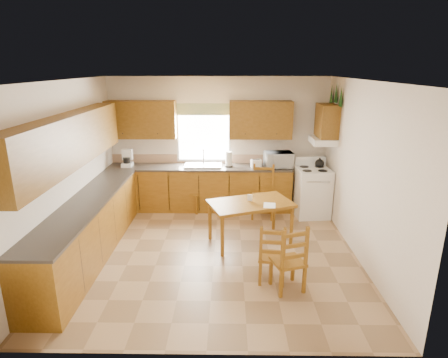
{
  "coord_description": "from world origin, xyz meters",
  "views": [
    {
      "loc": [
        0.23,
        -5.46,
        2.9
      ],
      "look_at": [
        0.15,
        0.3,
        1.15
      ],
      "focal_mm": 30.0,
      "sensor_mm": 36.0,
      "label": 1
    }
  ],
  "objects_px": {
    "stove": "(312,193)",
    "chair_far_left": "(193,190)",
    "chair_near_right": "(272,252)",
    "microwave": "(278,160)",
    "chair_near_left": "(288,257)",
    "chair_far_right": "(263,192)",
    "dining_table": "(250,222)"
  },
  "relations": [
    {
      "from": "microwave",
      "to": "chair_near_right",
      "type": "bearing_deg",
      "value": -105.34
    },
    {
      "from": "chair_near_right",
      "to": "chair_far_right",
      "type": "bearing_deg",
      "value": -85.09
    },
    {
      "from": "stove",
      "to": "chair_near_left",
      "type": "distance_m",
      "value": 2.77
    },
    {
      "from": "dining_table",
      "to": "chair_near_left",
      "type": "distance_m",
      "value": 1.48
    },
    {
      "from": "microwave",
      "to": "chair_near_left",
      "type": "bearing_deg",
      "value": -101.11
    },
    {
      "from": "stove",
      "to": "microwave",
      "type": "xyz_separation_m",
      "value": [
        -0.65,
        0.3,
        0.6
      ]
    },
    {
      "from": "dining_table",
      "to": "chair_near_left",
      "type": "relative_size",
      "value": 1.42
    },
    {
      "from": "chair_near_right",
      "to": "chair_far_left",
      "type": "xyz_separation_m",
      "value": [
        -1.34,
        2.64,
        0.02
      ]
    },
    {
      "from": "dining_table",
      "to": "chair_far_right",
      "type": "relative_size",
      "value": 1.3
    },
    {
      "from": "chair_near_left",
      "to": "chair_far_left",
      "type": "height_order",
      "value": "chair_near_left"
    },
    {
      "from": "stove",
      "to": "chair_far_left",
      "type": "distance_m",
      "value": 2.4
    },
    {
      "from": "stove",
      "to": "chair_far_left",
      "type": "relative_size",
      "value": 1.04
    },
    {
      "from": "stove",
      "to": "dining_table",
      "type": "bearing_deg",
      "value": -142.12
    },
    {
      "from": "stove",
      "to": "chair_far_right",
      "type": "height_order",
      "value": "chair_far_right"
    },
    {
      "from": "chair_near_left",
      "to": "chair_near_right",
      "type": "height_order",
      "value": "chair_near_left"
    },
    {
      "from": "stove",
      "to": "chair_far_right",
      "type": "xyz_separation_m",
      "value": [
        -0.98,
        -0.12,
        0.04
      ]
    },
    {
      "from": "stove",
      "to": "dining_table",
      "type": "xyz_separation_m",
      "value": [
        -1.29,
        -1.22,
        -0.11
      ]
    },
    {
      "from": "chair_near_left",
      "to": "chair_far_right",
      "type": "height_order",
      "value": "chair_far_right"
    },
    {
      "from": "stove",
      "to": "dining_table",
      "type": "distance_m",
      "value": 1.78
    },
    {
      "from": "microwave",
      "to": "dining_table",
      "type": "xyz_separation_m",
      "value": [
        -0.64,
        -1.52,
        -0.71
      ]
    },
    {
      "from": "chair_near_left",
      "to": "chair_far_left",
      "type": "xyz_separation_m",
      "value": [
        -1.53,
        2.83,
        -0.02
      ]
    },
    {
      "from": "microwave",
      "to": "chair_far_left",
      "type": "bearing_deg",
      "value": 176.17
    },
    {
      "from": "chair_near_left",
      "to": "chair_far_right",
      "type": "bearing_deg",
      "value": -105.54
    },
    {
      "from": "stove",
      "to": "chair_near_right",
      "type": "bearing_deg",
      "value": -119.0
    },
    {
      "from": "chair_far_left",
      "to": "chair_far_right",
      "type": "height_order",
      "value": "chair_far_right"
    },
    {
      "from": "chair_near_right",
      "to": "microwave",
      "type": "bearing_deg",
      "value": -91.76
    },
    {
      "from": "dining_table",
      "to": "chair_far_left",
      "type": "relative_size",
      "value": 1.48
    },
    {
      "from": "microwave",
      "to": "dining_table",
      "type": "bearing_deg",
      "value": -119.76
    },
    {
      "from": "chair_far_right",
      "to": "microwave",
      "type": "bearing_deg",
      "value": 58.23
    },
    {
      "from": "chair_near_right",
      "to": "chair_far_right",
      "type": "xyz_separation_m",
      "value": [
        0.07,
        2.32,
        0.08
      ]
    },
    {
      "from": "stove",
      "to": "chair_near_right",
      "type": "height_order",
      "value": "stove"
    },
    {
      "from": "stove",
      "to": "chair_near_left",
      "type": "bearing_deg",
      "value": -113.78
    }
  ]
}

